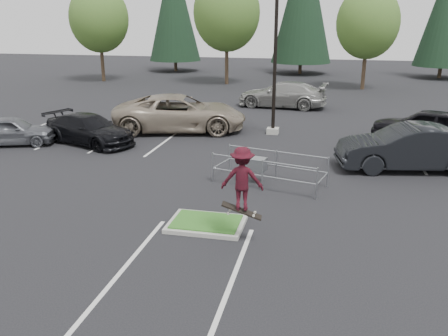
% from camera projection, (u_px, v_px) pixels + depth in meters
% --- Properties ---
extents(ground, '(120.00, 120.00, 0.00)m').
position_uv_depth(ground, '(206.00, 226.00, 13.96)').
color(ground, black).
rests_on(ground, ground).
extents(grass_median, '(2.20, 1.60, 0.16)m').
position_uv_depth(grass_median, '(206.00, 223.00, 13.93)').
color(grass_median, gray).
rests_on(grass_median, ground).
extents(stall_lines, '(22.62, 17.60, 0.01)m').
position_uv_depth(stall_lines, '(211.00, 164.00, 19.84)').
color(stall_lines, silver).
rests_on(stall_lines, ground).
extents(light_pole, '(0.70, 0.60, 10.12)m').
position_uv_depth(light_pole, '(276.00, 45.00, 23.63)').
color(light_pole, gray).
rests_on(light_pole, ground).
extents(decid_a, '(5.44, 5.44, 8.91)m').
position_uv_depth(decid_a, '(99.00, 20.00, 43.92)').
color(decid_a, '#38281C').
rests_on(decid_a, ground).
extents(decid_b, '(5.89, 5.89, 9.64)m').
position_uv_depth(decid_b, '(227.00, 15.00, 41.76)').
color(decid_b, '#38281C').
rests_on(decid_b, ground).
extents(decid_c, '(5.12, 5.12, 8.38)m').
position_uv_depth(decid_c, '(368.00, 25.00, 38.87)').
color(decid_c, '#38281C').
rests_on(decid_c, ground).
extents(conif_a, '(5.72, 5.72, 13.00)m').
position_uv_depth(conif_a, '(174.00, 5.00, 51.90)').
color(conif_a, '#38281C').
rests_on(conif_a, ground).
extents(cart_corral, '(4.22, 2.38, 1.13)m').
position_uv_depth(cart_corral, '(258.00, 164.00, 17.38)').
color(cart_corral, '#92959A').
rests_on(cart_corral, ground).
extents(skateboarder, '(1.17, 0.75, 1.98)m').
position_uv_depth(skateboarder, '(242.00, 179.00, 12.37)').
color(skateboarder, black).
rests_on(skateboarder, ground).
extents(car_l_tan, '(7.56, 4.76, 1.95)m').
position_uv_depth(car_l_tan, '(179.00, 113.00, 25.29)').
color(car_l_tan, gray).
rests_on(car_l_tan, ground).
extents(car_l_black, '(5.31, 3.66, 1.43)m').
position_uv_depth(car_l_black, '(88.00, 129.00, 22.85)').
color(car_l_black, black).
rests_on(car_l_black, ground).
extents(car_l_grey, '(4.38, 2.89, 1.39)m').
position_uv_depth(car_l_grey, '(10.00, 131.00, 22.63)').
color(car_l_grey, '#55575E').
rests_on(car_l_grey, ground).
extents(car_r_charc, '(5.77, 2.90, 1.82)m').
position_uv_depth(car_r_charc, '(408.00, 148.00, 18.85)').
color(car_r_charc, black).
rests_on(car_r_charc, ground).
extents(car_r_black, '(5.46, 3.72, 1.73)m').
position_uv_depth(car_r_black, '(428.00, 126.00, 22.74)').
color(car_r_black, black).
rests_on(car_r_black, ground).
extents(car_far_silver, '(6.17, 3.01, 1.73)m').
position_uv_depth(car_far_silver, '(283.00, 94.00, 32.11)').
color(car_far_silver, '#999994').
rests_on(car_far_silver, ground).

